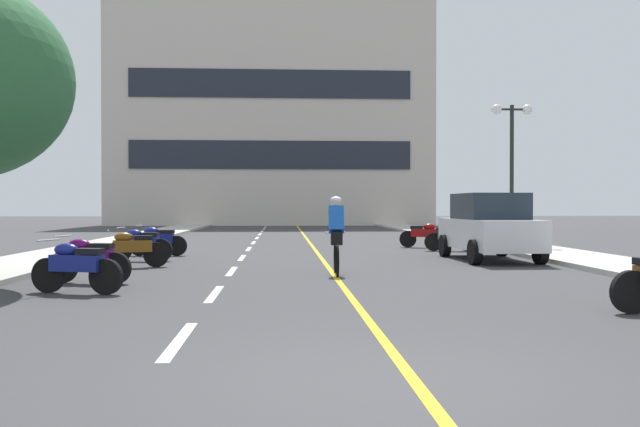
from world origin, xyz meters
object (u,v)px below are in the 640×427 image
Objects in this scene: motorcycle_4 at (141,244)px; motorcycle_1 at (76,266)px; motorcycle_2 at (88,259)px; motorcycle_3 at (132,248)px; street_lamp_mid at (512,141)px; parked_car_near at (489,227)px; motorcycle_7 at (424,234)px; motorcycle_5 at (158,240)px; motorcycle_6 at (451,237)px; cyclist_rider at (336,233)px.

motorcycle_1 is at bearing -87.45° from motorcycle_4.
motorcycle_3 is at bearing 87.94° from motorcycle_2.
street_lamp_mid reaches higher than motorcycle_2.
parked_car_near is 5.70m from motorcycle_7.
motorcycle_1 is 1.58m from motorcycle_2.
motorcycle_5 is (0.11, 1.91, 0.00)m from motorcycle_4.
motorcycle_6 is (8.98, 10.34, 0.00)m from motorcycle_1.
cyclist_rider is at bearing -127.21° from street_lamp_mid.
street_lamp_mid is at bearing 65.64° from parked_car_near.
motorcycle_3 is 11.37m from motorcycle_7.
motorcycle_5 is at bearing 91.23° from motorcycle_3.
motorcycle_1 and motorcycle_7 have the same top height.
cyclist_rider reaches higher than motorcycle_1.
motorcycle_2 and motorcycle_7 have the same top height.
motorcycle_4 is 9.94m from motorcycle_6.
motorcycle_2 is 13.81m from motorcycle_7.
cyclist_rider reaches higher than motorcycle_2.
cyclist_rider is at bearing 32.54° from motorcycle_1.
parked_car_near is 3.75m from motorcycle_6.
motorcycle_2 is at bearing -89.16° from motorcycle_4.
street_lamp_mid reaches higher than parked_car_near.
cyclist_rider reaches higher than motorcycle_4.
parked_car_near is 2.57× the size of motorcycle_1.
motorcycle_5 is at bearing -169.93° from motorcycle_6.
motorcycle_7 is at bearing 55.33° from motorcycle_1.
motorcycle_6 is 1.99m from motorcycle_7.
motorcycle_3 is (-9.21, -1.79, -0.44)m from parked_car_near.
motorcycle_4 is at bearing 92.55° from motorcycle_1.
street_lamp_mid is at bearing 24.08° from motorcycle_4.
cyclist_rider is at bearing -140.64° from parked_car_near.
street_lamp_mid is 1.16× the size of parked_car_near.
motorcycle_6 is (-2.61, -1.77, -3.28)m from street_lamp_mid.
motorcycle_3 is 0.99× the size of motorcycle_7.
street_lamp_mid reaches higher than motorcycle_5.
motorcycle_1 and motorcycle_6 have the same top height.
motorcycle_6 is 8.58m from cyclist_rider.
street_lamp_mid is 4.55m from motorcycle_6.
motorcycle_3 is at bearing -169.00° from parked_car_near.
motorcycle_3 is (0.12, 3.27, 0.00)m from motorcycle_2.
street_lamp_mid is 2.93× the size of motorcycle_7.
motorcycle_3 and motorcycle_5 have the same top height.
street_lamp_mid is 2.91× the size of motorcycle_4.
motorcycle_2 is 7.15m from motorcycle_5.
motorcycle_4 is at bearing 90.84° from motorcycle_2.
motorcycle_1 is 0.97× the size of motorcycle_6.
motorcycle_2 is 3.27m from motorcycle_3.
motorcycle_2 is 0.99× the size of motorcycle_7.
motorcycle_7 is at bearing 40.87° from motorcycle_3.
motorcycle_7 is at bearing 67.53° from cyclist_rider.
motorcycle_5 is at bearing 86.68° from motorcycle_4.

